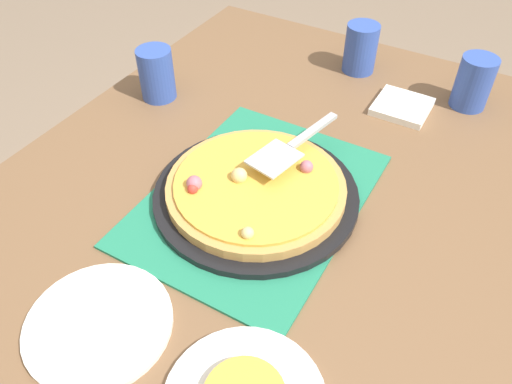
# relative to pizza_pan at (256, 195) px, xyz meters

# --- Properties ---
(ground_plane) EXTENTS (8.00, 8.00, 0.00)m
(ground_plane) POSITION_rel_pizza_pan_xyz_m (0.00, 0.00, -0.76)
(ground_plane) COLOR #84705B
(dining_table) EXTENTS (1.40, 1.00, 0.75)m
(dining_table) POSITION_rel_pizza_pan_xyz_m (0.00, 0.00, -0.12)
(dining_table) COLOR brown
(dining_table) RESTS_ON ground_plane
(placemat) EXTENTS (0.48, 0.36, 0.01)m
(placemat) POSITION_rel_pizza_pan_xyz_m (0.00, 0.00, -0.01)
(placemat) COLOR #237F5B
(placemat) RESTS_ON dining_table
(pizza_pan) EXTENTS (0.38, 0.38, 0.01)m
(pizza_pan) POSITION_rel_pizza_pan_xyz_m (0.00, 0.00, 0.00)
(pizza_pan) COLOR black
(pizza_pan) RESTS_ON placemat
(pizza) EXTENTS (0.33, 0.33, 0.05)m
(pizza) POSITION_rel_pizza_pan_xyz_m (0.00, -0.00, 0.02)
(pizza) COLOR tan
(pizza) RESTS_ON pizza_pan
(plate_side) EXTENTS (0.22, 0.22, 0.01)m
(plate_side) POSITION_rel_pizza_pan_xyz_m (0.35, -0.07, -0.01)
(plate_side) COLOR white
(plate_side) RESTS_ON dining_table
(cup_near) EXTENTS (0.08, 0.08, 0.12)m
(cup_near) POSITION_rel_pizza_pan_xyz_m (-0.19, -0.37, 0.05)
(cup_near) COLOR #3351AD
(cup_near) RESTS_ON dining_table
(cup_far) EXTENTS (0.08, 0.08, 0.12)m
(cup_far) POSITION_rel_pizza_pan_xyz_m (-0.54, -0.01, 0.05)
(cup_far) COLOR #3351AD
(cup_far) RESTS_ON dining_table
(cup_corner) EXTENTS (0.08, 0.08, 0.12)m
(cup_corner) POSITION_rel_pizza_pan_xyz_m (-0.51, 0.27, 0.05)
(cup_corner) COLOR #3351AD
(cup_corner) RESTS_ON dining_table
(pizza_server) EXTENTS (0.23, 0.09, 0.01)m
(pizza_server) POSITION_rel_pizza_pan_xyz_m (-0.10, 0.02, 0.06)
(pizza_server) COLOR silver
(pizza_server) RESTS_ON pizza
(napkin_stack) EXTENTS (0.12, 0.12, 0.02)m
(napkin_stack) POSITION_rel_pizza_pan_xyz_m (-0.42, 0.14, -0.01)
(napkin_stack) COLOR white
(napkin_stack) RESTS_ON dining_table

